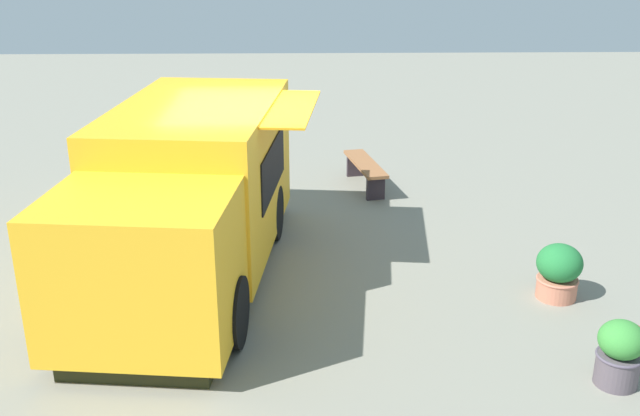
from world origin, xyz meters
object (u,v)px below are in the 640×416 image
person_customer (171,168)px  plaza_bench (365,168)px  planter_flowering_far (620,352)px  food_truck (189,201)px  planter_flowering_near (559,271)px

person_customer → plaza_bench: size_ratio=0.49×
person_customer → planter_flowering_far: person_customer is taller
planter_flowering_far → plaza_bench: size_ratio=0.41×
person_customer → planter_flowering_far: bearing=-138.9°
person_customer → plaza_bench: person_customer is taller
food_truck → planter_flowering_far: bearing=-119.8°
food_truck → plaza_bench: (3.78, -2.78, -0.74)m
person_customer → planter_flowering_far: size_ratio=1.19×
food_truck → plaza_bench: 4.75m
food_truck → planter_flowering_far: size_ratio=7.63×
person_customer → planter_flowering_near: (-4.78, -5.93, 0.03)m
planter_flowering_near → plaza_bench: bearing=25.5°
food_truck → planter_flowering_near: (-0.84, -4.98, -0.73)m
plaza_bench → planter_flowering_near: bearing=-154.5°
planter_flowering_near → person_customer: bearing=51.2°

